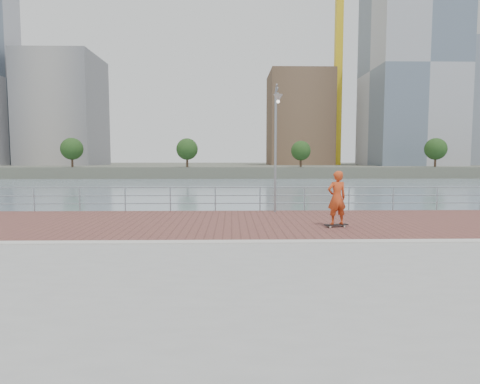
{
  "coord_description": "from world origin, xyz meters",
  "views": [
    {
      "loc": [
        -0.28,
        -11.26,
        2.42
      ],
      "look_at": [
        0.0,
        2.0,
        1.3
      ],
      "focal_mm": 30.0,
      "sensor_mm": 36.0,
      "label": 1
    }
  ],
  "objects": [
    {
      "name": "brick_lane",
      "position": [
        0.0,
        3.6,
        0.01
      ],
      "size": [
        40.0,
        6.8,
        0.02
      ],
      "primitive_type": "cube",
      "color": "brown",
      "rests_on": "seawall"
    },
    {
      "name": "tower_crane",
      "position": [
        27.36,
        104.0,
        33.5
      ],
      "size": [
        47.0,
        2.0,
        50.7
      ],
      "color": "gold",
      "rests_on": "far_shore"
    },
    {
      "name": "curb",
      "position": [
        0.0,
        0.0,
        0.03
      ],
      "size": [
        40.0,
        0.4,
        0.06
      ],
      "primitive_type": "cube",
      "color": "#B7B5AD",
      "rests_on": "seawall"
    },
    {
      "name": "guardrail",
      "position": [
        0.0,
        7.0,
        0.69
      ],
      "size": [
        39.06,
        0.06,
        1.13
      ],
      "color": "#8C9EA8",
      "rests_on": "brick_lane"
    },
    {
      "name": "skyline",
      "position": [
        30.27,
        104.36,
        24.03
      ],
      "size": [
        233.0,
        41.0,
        70.45
      ],
      "color": "#ADA38E",
      "rests_on": "far_shore"
    },
    {
      "name": "far_shore",
      "position": [
        0.0,
        122.5,
        -0.75
      ],
      "size": [
        320.0,
        95.0,
        2.5
      ],
      "primitive_type": "cube",
      "color": "#4C5142",
      "rests_on": "ground"
    },
    {
      "name": "water",
      "position": [
        0.0,
        0.0,
        -2.0
      ],
      "size": [
        400.0,
        400.0,
        0.0
      ],
      "primitive_type": "plane",
      "color": "slate",
      "rests_on": "ground"
    },
    {
      "name": "skateboard",
      "position": [
        3.38,
        2.52,
        0.09
      ],
      "size": [
        0.86,
        0.38,
        0.1
      ],
      "rotation": [
        0.0,
        0.0,
        0.2
      ],
      "color": "black",
      "rests_on": "brick_lane"
    },
    {
      "name": "skateboarder",
      "position": [
        3.38,
        2.52,
        1.05
      ],
      "size": [
        0.76,
        0.58,
        1.88
      ],
      "primitive_type": "imported",
      "rotation": [
        0.0,
        0.0,
        3.34
      ],
      "color": "#C3401A",
      "rests_on": "skateboard"
    },
    {
      "name": "seawall",
      "position": [
        0.0,
        -5.0,
        -1.0
      ],
      "size": [
        40.0,
        24.0,
        2.0
      ],
      "primitive_type": "cube",
      "color": "gray",
      "rests_on": "ground"
    },
    {
      "name": "street_lamp",
      "position": [
        1.66,
        6.11,
        3.79
      ],
      "size": [
        0.39,
        1.13,
        5.34
      ],
      "color": "gray",
      "rests_on": "brick_lane"
    },
    {
      "name": "shoreline_trees",
      "position": [
        8.02,
        77.0,
        4.33
      ],
      "size": [
        144.44,
        4.81,
        6.41
      ],
      "color": "#473323",
      "rests_on": "far_shore"
    }
  ]
}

